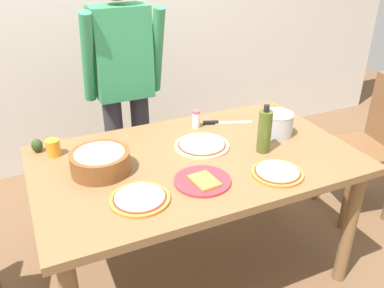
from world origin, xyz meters
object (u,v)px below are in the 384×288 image
object	(u,v)px
olive_oil_bottle	(265,131)
pizza_cooked_on_tray	(140,198)
pizza_raw_on_board	(202,145)
avocado	(37,145)
plate_with_slice	(203,181)
steel_pot	(277,124)
cup_orange	(53,148)
popcorn_bowl	(100,160)
person_cook	(124,82)
salt_shaker	(196,119)
dining_table	(196,172)
pizza_second_cooked	(277,172)
chair_wooden_right	(371,140)
chef_knife	(221,123)

from	to	relation	value
olive_oil_bottle	pizza_cooked_on_tray	bearing A→B (deg)	-167.84
pizza_raw_on_board	avocado	bearing A→B (deg)	158.97
plate_with_slice	olive_oil_bottle	xyz separation A→B (m)	(0.41, 0.14, 0.11)
steel_pot	cup_orange	distance (m)	1.20
popcorn_bowl	person_cook	bearing A→B (deg)	65.09
salt_shaker	dining_table	bearing A→B (deg)	-114.83
pizza_second_cooked	olive_oil_bottle	xyz separation A→B (m)	(0.07, 0.22, 0.10)
person_cook	steel_pot	bearing A→B (deg)	-46.99
chair_wooden_right	salt_shaker	bearing A→B (deg)	168.32
pizza_second_cooked	chef_knife	bearing A→B (deg)	87.16
salt_shaker	chef_knife	distance (m)	0.17
plate_with_slice	pizza_raw_on_board	bearing A→B (deg)	64.90
dining_table	salt_shaker	size ratio (longest dim) A/B	15.09
steel_pot	salt_shaker	size ratio (longest dim) A/B	1.64
person_cook	salt_shaker	bearing A→B (deg)	-56.58
chair_wooden_right	pizza_second_cooked	xyz separation A→B (m)	(-1.04, -0.38, 0.23)
dining_table	pizza_second_cooked	size ratio (longest dim) A/B	6.57
person_cook	plate_with_slice	world-z (taller)	person_cook
cup_orange	salt_shaker	xyz separation A→B (m)	(0.79, 0.00, 0.01)
dining_table	avocado	xyz separation A→B (m)	(-0.72, 0.39, 0.13)
dining_table	olive_oil_bottle	xyz separation A→B (m)	(0.34, -0.08, 0.20)
cup_orange	olive_oil_bottle	bearing A→B (deg)	-22.07
steel_pot	chair_wooden_right	bearing A→B (deg)	1.94
dining_table	pizza_cooked_on_tray	xyz separation A→B (m)	(-0.37, -0.24, 0.10)
pizza_second_cooked	cup_orange	distance (m)	1.11
chef_knife	cup_orange	bearing A→B (deg)	179.19
cup_orange	pizza_raw_on_board	bearing A→B (deg)	-17.65
dining_table	steel_pot	bearing A→B (deg)	5.16
plate_with_slice	avocado	world-z (taller)	avocado
steel_pot	popcorn_bowl	bearing A→B (deg)	179.10
olive_oil_bottle	avocado	size ratio (longest dim) A/B	3.66
pizza_cooked_on_tray	cup_orange	world-z (taller)	cup_orange
person_cook	chair_wooden_right	bearing A→B (deg)	-24.99
plate_with_slice	popcorn_bowl	size ratio (longest dim) A/B	0.93
dining_table	olive_oil_bottle	distance (m)	0.41
pizza_raw_on_board	dining_table	bearing A→B (deg)	-130.47
chair_wooden_right	plate_with_slice	distance (m)	1.44
popcorn_bowl	steel_pot	size ratio (longest dim) A/B	1.61
olive_oil_bottle	cup_orange	world-z (taller)	olive_oil_bottle
pizza_second_cooked	steel_pot	distance (m)	0.43
pizza_cooked_on_tray	avocado	bearing A→B (deg)	118.70
olive_oil_bottle	salt_shaker	distance (m)	0.45
pizza_raw_on_board	plate_with_slice	xyz separation A→B (m)	(-0.15, -0.31, -0.00)
dining_table	salt_shaker	world-z (taller)	salt_shaker
pizza_second_cooked	cup_orange	size ratio (longest dim) A/B	2.86
dining_table	pizza_cooked_on_tray	world-z (taller)	pizza_cooked_on_tray
dining_table	person_cook	world-z (taller)	person_cook
steel_pot	chef_knife	bearing A→B (deg)	129.62
chef_knife	avocado	bearing A→B (deg)	175.06
pizza_cooked_on_tray	pizza_raw_on_board	bearing A→B (deg)	36.04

